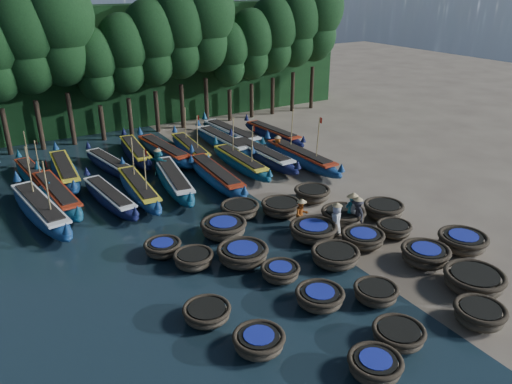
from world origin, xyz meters
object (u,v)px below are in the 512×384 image
coracle_1 (375,365)px  long_boat_10 (65,171)px  coracle_13 (363,238)px  long_boat_17 (273,134)px  long_boat_8 (301,157)px  coracle_3 (479,314)px  long_boat_11 (110,164)px  coracle_8 (425,255)px  long_boat_6 (240,162)px  long_boat_0 (40,209)px  fisherman_1 (351,209)px  coracle_9 (463,241)px  long_boat_15 (223,142)px  long_boat_13 (164,151)px  fisherman_6 (278,146)px  fisherman_3 (357,213)px  long_boat_1 (57,194)px  coracle_4 (474,280)px  coracle_5 (259,341)px  coracle_17 (313,231)px  coracle_23 (281,207)px  coracle_6 (320,297)px  long_boat_3 (139,189)px  long_boat_12 (136,152)px  long_boat_7 (261,155)px  coracle_19 (384,210)px  fisherman_0 (336,219)px  fisherman_2 (301,213)px  long_boat_9 (34,175)px  long_boat_4 (174,180)px  coracle_18 (343,216)px  coracle_2 (399,335)px  fisherman_5 (158,162)px  long_boat_5 (216,175)px  coracle_20 (163,248)px  long_boat_16 (231,134)px  coracle_12 (335,256)px  long_boat_2 (110,197)px  coracle_22 (240,210)px  coracle_24 (312,194)px  coracle_10 (207,313)px  coracle_14 (394,229)px  coracle_7 (376,293)px  coracle_16 (243,254)px

coracle_1 → long_boat_10: long_boat_10 is taller
coracle_13 → long_boat_17: bearing=71.5°
long_boat_8 → coracle_3: bearing=-105.4°
coracle_1 → long_boat_11: size_ratio=0.26×
coracle_8 → long_boat_6: bearing=94.7°
long_boat_0 → fisherman_1: 16.52m
coracle_9 → long_boat_15: bearing=97.8°
long_boat_13 → fisherman_6: 8.21m
coracle_8 → fisherman_3: (-0.31, 4.28, 0.41)m
long_boat_1 → long_boat_10: size_ratio=1.02×
coracle_9 → fisherman_1: 5.58m
coracle_4 → long_boat_17: long_boat_17 is taller
coracle_5 → coracle_17: size_ratio=0.79×
coracle_23 → long_boat_6: long_boat_6 is taller
coracle_6 → long_boat_3: 14.27m
long_boat_12 → long_boat_7: bearing=-31.0°
coracle_19 → fisherman_0: bearing=-177.2°
long_boat_13 → fisherman_2: fisherman_2 is taller
long_boat_0 → long_boat_13: 11.07m
long_boat_13 → coracle_13: bearing=-83.8°
long_boat_10 → fisherman_6: bearing=-10.4°
long_boat_9 → long_boat_4: bearing=-43.4°
long_boat_4 → long_boat_11: 5.65m
coracle_18 → long_boat_9: 19.57m
coracle_2 → fisherman_6: (7.41, 19.05, 0.46)m
long_boat_3 → fisherman_5: bearing=53.4°
long_boat_5 → long_boat_8: (6.58, -0.01, 0.02)m
coracle_6 → long_boat_9: bearing=110.9°
long_boat_6 → coracle_20: bearing=-136.5°
coracle_6 → long_boat_7: 16.80m
long_boat_4 → long_boat_16: bearing=50.1°
coracle_2 → long_boat_4: long_boat_4 is taller
coracle_8 → coracle_12: size_ratio=0.84×
long_boat_5 → coracle_17: bearing=-81.2°
long_boat_16 → long_boat_2: bearing=-153.2°
coracle_20 → coracle_22: (5.08, 1.66, 0.05)m
coracle_23 → long_boat_9: long_boat_9 is taller
long_boat_15 → fisherman_2: (-2.56, -13.59, 0.25)m
long_boat_17 → fisherman_6: size_ratio=4.58×
long_boat_15 → fisherman_3: 15.11m
coracle_22 → coracle_24: (4.63, -0.36, 0.02)m
long_boat_0 → long_boat_4: (7.77, 0.33, -0.03)m
coracle_2 → long_boat_9: 24.45m
coracle_10 → long_boat_17: (14.62, 18.01, 0.17)m
coracle_4 → coracle_20: bearing=136.8°
coracle_14 → long_boat_11: size_ratio=0.25×
coracle_7 → fisherman_5: size_ratio=0.96×
coracle_13 → fisherman_0: size_ratio=1.14×
coracle_16 → long_boat_11: (-1.79, 14.89, 0.02)m
coracle_5 → long_boat_8: 18.98m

